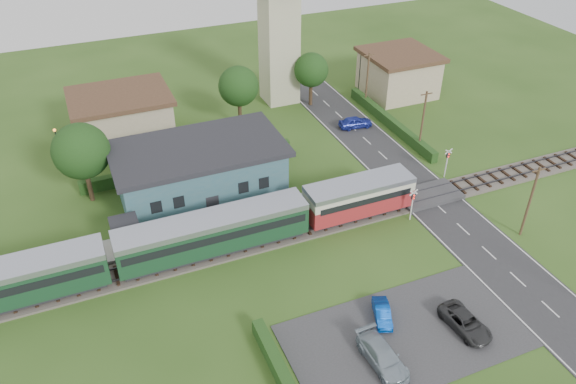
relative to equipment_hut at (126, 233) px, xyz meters
name	(u,v)px	position (x,y,z in m)	size (l,w,h in m)	color
ground	(345,234)	(18.00, -5.20, -1.75)	(120.00, 120.00, 0.00)	#2D4C19
railway_track	(335,220)	(18.00, -3.20, -1.64)	(76.00, 3.20, 0.49)	#4C443D
road	(440,208)	(28.00, -5.20, -1.72)	(6.00, 70.00, 0.05)	#28282B
car_park	(405,336)	(16.50, -17.20, -1.71)	(17.00, 9.00, 0.08)	#333335
crossing_deck	(428,195)	(28.00, -3.20, -1.52)	(6.20, 3.40, 0.45)	#333335
platform	(219,225)	(8.00, 0.00, -1.52)	(30.00, 3.00, 0.45)	gray
equipment_hut	(126,233)	(0.00, 0.00, 0.00)	(2.30, 2.30, 2.55)	#BFB997
station_building	(200,170)	(8.00, 5.79, 0.95)	(16.00, 9.00, 5.30)	#326373
train	(175,242)	(3.49, -3.20, 0.43)	(43.20, 2.90, 3.40)	#232328
church_tower	(279,20)	(23.00, 22.80, 8.48)	(6.00, 6.00, 17.60)	#BFB997
house_west	(123,117)	(3.00, 19.80, 1.04)	(10.80, 8.80, 5.50)	tan
house_east	(398,73)	(38.00, 18.80, 1.05)	(8.80, 8.80, 5.50)	tan
hedge_carpark	(281,374)	(7.00, -17.20, -1.15)	(0.80, 9.00, 1.20)	#193814
hedge_roadside	(390,122)	(32.20, 10.80, -1.15)	(0.80, 18.00, 1.20)	#193814
hedge_station	(190,165)	(8.00, 10.30, -1.10)	(22.00, 0.80, 1.30)	#193814
tree_a	(81,151)	(-2.00, 8.80, 3.63)	(5.20, 5.20, 8.00)	#332316
tree_b	(239,86)	(16.00, 17.80, 3.27)	(4.60, 4.60, 7.34)	#332316
tree_c	(311,70)	(26.00, 19.80, 2.91)	(4.20, 4.20, 6.78)	#332316
utility_pole_b	(530,201)	(32.20, -11.20, 1.88)	(1.40, 0.22, 7.00)	#473321
utility_pole_c	(423,121)	(32.20, 4.80, 1.88)	(1.40, 0.22, 7.00)	#473321
utility_pole_d	(367,79)	(32.20, 16.80, 1.88)	(1.40, 0.22, 7.00)	#473321
crossing_signal_near	(413,200)	(24.40, -5.61, 0.39)	(0.84, 0.28, 3.28)	silver
crossing_signal_far	(447,159)	(31.60, -0.81, 0.39)	(0.84, 0.28, 3.28)	silver
streetlamp_west	(59,148)	(-4.00, 14.80, 1.29)	(0.30, 0.30, 5.15)	#3F3F47
streetlamp_east	(360,67)	(34.00, 21.80, 1.29)	(0.30, 0.30, 5.15)	#3F3F47
car_on_road	(355,122)	(28.30, 12.17, -1.03)	(1.57, 3.91, 1.33)	#202D9F
car_park_blue	(382,313)	(15.83, -15.13, -1.15)	(1.09, 3.14, 1.03)	#023696
car_park_silver	(383,356)	(13.76, -18.65, -0.98)	(1.91, 4.71, 1.37)	#92A1AD
car_park_dark	(465,322)	(20.82, -18.26, -1.07)	(1.97, 4.28, 1.19)	#2F2F30
pedestrian_near	(298,201)	(15.31, -0.76, -0.33)	(0.71, 0.46, 1.94)	gray
pedestrian_far	(132,234)	(0.49, 0.10, -0.32)	(0.95, 0.74, 1.95)	gray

